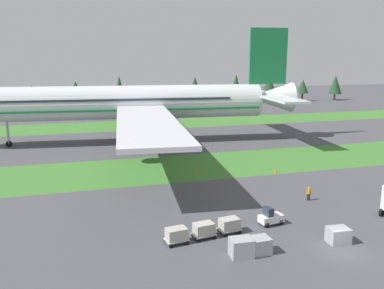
# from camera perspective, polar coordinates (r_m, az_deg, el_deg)

# --- Properties ---
(ground_plane) EXTENTS (400.00, 400.00, 0.00)m
(ground_plane) POSITION_cam_1_polar(r_m,az_deg,el_deg) (40.80, 20.44, -14.02)
(ground_plane) COLOR #47474C
(grass_strip_near) EXTENTS (320.00, 16.08, 0.01)m
(grass_strip_near) POSITION_cam_1_polar(r_m,az_deg,el_deg) (68.03, 4.04, -2.77)
(grass_strip_near) COLOR #3D752D
(grass_strip_near) RESTS_ON ground
(grass_strip_far) EXTENTS (320.00, 16.08, 0.01)m
(grass_strip_far) POSITION_cam_1_polar(r_m,az_deg,el_deg) (109.67, -3.90, 2.94)
(grass_strip_far) COLOR #3D752D
(grass_strip_far) RESTS_ON ground
(airliner) EXTENTS (69.08, 85.12, 23.62)m
(airliner) POSITION_cam_1_polar(r_m,az_deg,el_deg) (84.80, -8.27, 5.91)
(airliner) COLOR silver
(airliner) RESTS_ON ground
(baggage_tug) EXTENTS (2.76, 1.67, 1.97)m
(baggage_tug) POSITION_cam_1_polar(r_m,az_deg,el_deg) (44.55, 10.99, -10.04)
(baggage_tug) COLOR silver
(baggage_tug) RESTS_ON ground
(cargo_dolly_lead) EXTENTS (2.40, 1.81, 1.55)m
(cargo_dolly_lead) POSITION_cam_1_polar(r_m,az_deg,el_deg) (41.97, 5.28, -11.13)
(cargo_dolly_lead) COLOR #A3A3A8
(cargo_dolly_lead) RESTS_ON ground
(cargo_dolly_second) EXTENTS (2.40, 1.81, 1.55)m
(cargo_dolly_second) POSITION_cam_1_polar(r_m,az_deg,el_deg) (40.72, 1.66, -11.84)
(cargo_dolly_second) COLOR #A3A3A8
(cargo_dolly_second) RESTS_ON ground
(cargo_dolly_third) EXTENTS (2.40, 1.81, 1.55)m
(cargo_dolly_third) POSITION_cam_1_polar(r_m,az_deg,el_deg) (39.63, -2.20, -12.54)
(cargo_dolly_third) COLOR #A3A3A8
(cargo_dolly_third) RESTS_ON ground
(ground_crew_marshaller) EXTENTS (0.55, 0.36, 1.74)m
(ground_crew_marshaller) POSITION_cam_1_polar(r_m,az_deg,el_deg) (52.82, 16.11, -6.58)
(ground_crew_marshaller) COLOR black
(ground_crew_marshaller) RESTS_ON ground
(uld_container_0) EXTENTS (2.09, 1.71, 1.71)m
(uld_container_0) POSITION_cam_1_polar(r_m,az_deg,el_deg) (37.54, 6.96, -14.21)
(uld_container_0) COLOR #A3A3A8
(uld_container_0) RESTS_ON ground
(uld_container_1) EXTENTS (2.07, 1.69, 1.51)m
(uld_container_1) POSITION_cam_1_polar(r_m,az_deg,el_deg) (38.36, 9.38, -13.85)
(uld_container_1) COLOR #A3A3A8
(uld_container_1) RESTS_ON ground
(uld_container_2) EXTENTS (2.10, 1.73, 1.52)m
(uld_container_2) POSITION_cam_1_polar(r_m,az_deg,el_deg) (42.22, 19.89, -11.93)
(uld_container_2) COLOR #A3A3A8
(uld_container_2) RESTS_ON ground
(taxiway_marker_0) EXTENTS (0.44, 0.44, 0.64)m
(taxiway_marker_0) POSITION_cam_1_polar(r_m,az_deg,el_deg) (63.98, 11.65, -3.66)
(taxiway_marker_0) COLOR orange
(taxiway_marker_0) RESTS_ON ground
(taxiway_marker_1) EXTENTS (0.44, 0.44, 0.63)m
(taxiway_marker_1) POSITION_cam_1_polar(r_m,az_deg,el_deg) (63.05, 0.61, -3.65)
(taxiway_marker_1) COLOR orange
(taxiway_marker_1) RESTS_ON ground
(distant_tree_line) EXTENTS (165.74, 9.76, 11.44)m
(distant_tree_line) POSITION_cam_1_polar(r_m,az_deg,el_deg) (150.70, -4.22, 7.92)
(distant_tree_line) COLOR #4C3823
(distant_tree_line) RESTS_ON ground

